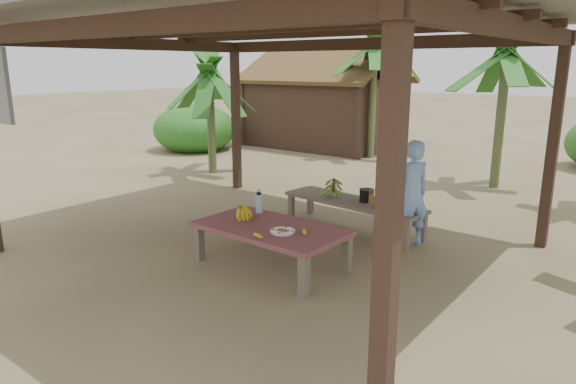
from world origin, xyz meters
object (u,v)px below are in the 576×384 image
Objects in this scene: ripe_banana_bunch at (240,212)px; cooking_pot at (367,196)px; work_table at (271,231)px; woman at (411,194)px; bench at (353,204)px; water_flask at (259,203)px; plate at (283,232)px.

ripe_banana_bunch reaches higher than cooking_pot.
work_table is 1.26× the size of woman.
bench is at bearing -159.43° from cooking_pot.
water_flask is (-0.56, -1.46, 0.24)m from bench.
water_flask is at bearing -105.20° from bench.
cooking_pot is 0.81m from woman.
plate is at bearing -21.56° from work_table.
woman reaches higher than cooking_pot.
cooking_pot is (0.18, 0.07, 0.14)m from bench.
ripe_banana_bunch is 1.42× the size of cooking_pot.
water_flask is at bearing -15.09° from woman.
water_flask reaches higher than plate.
ripe_banana_bunch is 0.20× the size of woman.
plate is at bearing -8.93° from ripe_banana_bunch.
work_table is at bearing -1.13° from ripe_banana_bunch.
water_flask is (0.02, 0.35, 0.04)m from ripe_banana_bunch.
ripe_banana_bunch is (-0.51, 0.01, 0.15)m from work_table.
cooking_pot is (0.25, 1.89, 0.10)m from work_table.
plate is at bearing -89.25° from cooking_pot.
bench is 0.24m from cooking_pot.
ripe_banana_bunch is 0.35m from water_flask.
bench is 10.90× the size of cooking_pot.
woman is at bearing 67.81° from plate.
woman reaches higher than water_flask.
water_flask reaches higher than cooking_pot.
cooking_pot reaches higher than work_table.
woman is (0.77, -0.19, 0.18)m from cooking_pot.
plate is 1.97m from woman.
ripe_banana_bunch is at bearing 171.07° from plate.
water_flask is at bearing -115.78° from cooking_pot.
water_flask reaches higher than ripe_banana_bunch.
bench is at bearing 88.85° from work_table.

